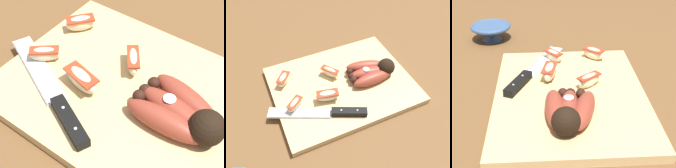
% 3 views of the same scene
% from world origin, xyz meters
% --- Properties ---
extents(ground_plane, '(6.00, 6.00, 0.00)m').
position_xyz_m(ground_plane, '(0.00, 0.00, 0.00)').
color(ground_plane, brown).
extents(cutting_board, '(0.43, 0.33, 0.02)m').
position_xyz_m(cutting_board, '(-0.01, -0.02, 0.01)').
color(cutting_board, tan).
rests_on(cutting_board, ground_plane).
extents(banana_bunch, '(0.15, 0.11, 0.06)m').
position_xyz_m(banana_bunch, '(0.09, -0.03, 0.04)').
color(banana_bunch, black).
rests_on(banana_bunch, cutting_board).
extents(chefs_knife, '(0.27, 0.14, 0.02)m').
position_xyz_m(chefs_knife, '(-0.09, -0.12, 0.03)').
color(chefs_knife, silver).
rests_on(chefs_knife, cutting_board).
extents(apple_wedge_near, '(0.05, 0.06, 0.03)m').
position_xyz_m(apple_wedge_near, '(-0.03, 0.02, 0.04)').
color(apple_wedge_near, beige).
rests_on(apple_wedge_near, cutting_board).
extents(apple_wedge_middle, '(0.06, 0.06, 0.03)m').
position_xyz_m(apple_wedge_middle, '(-0.18, 0.05, 0.04)').
color(apple_wedge_middle, beige).
rests_on(apple_wedge_middle, cutting_board).
extents(apple_wedge_far, '(0.07, 0.04, 0.04)m').
position_xyz_m(apple_wedge_far, '(-0.08, -0.06, 0.04)').
color(apple_wedge_far, beige).
rests_on(apple_wedge_far, cutting_board).
extents(apple_wedge_extra, '(0.06, 0.05, 0.03)m').
position_xyz_m(apple_wedge_extra, '(-0.17, -0.05, 0.04)').
color(apple_wedge_extra, beige).
rests_on(apple_wedge_extra, cutting_board).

